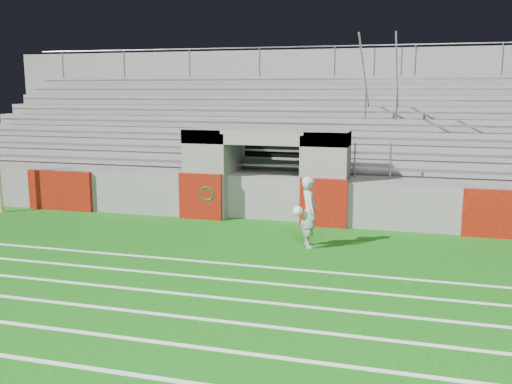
% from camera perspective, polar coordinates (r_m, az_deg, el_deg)
% --- Properties ---
extents(ground, '(90.00, 90.00, 0.00)m').
position_cam_1_polar(ground, '(13.52, -2.89, -5.86)').
color(ground, '#11550E').
rests_on(ground, ground).
extents(field_markings, '(28.00, 8.09, 0.01)m').
position_cam_1_polar(field_markings, '(9.20, -13.15, -13.99)').
color(field_markings, white).
rests_on(field_markings, ground).
extents(stadium_structure, '(26.00, 8.48, 5.42)m').
position_cam_1_polar(stadium_structure, '(20.82, 4.07, 3.98)').
color(stadium_structure, slate).
rests_on(stadium_structure, ground).
extents(goalkeeper_with_ball, '(0.66, 0.74, 1.72)m').
position_cam_1_polar(goalkeeper_with_ball, '(13.65, 5.31, -2.00)').
color(goalkeeper_with_ball, '#A4A9AD').
rests_on(goalkeeper_with_ball, ground).
extents(hose_coil, '(0.49, 0.14, 0.49)m').
position_cam_1_polar(hose_coil, '(16.54, -4.87, -0.13)').
color(hose_coil, '#0C3E14').
rests_on(hose_coil, ground).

